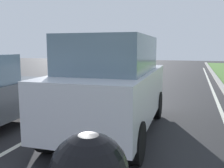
# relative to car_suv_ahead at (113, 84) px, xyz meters

# --- Properties ---
(ground_plane) EXTENTS (60.00, 60.00, 0.00)m
(ground_plane) POSITION_rel_car_suv_ahead_xyz_m (-0.91, 4.88, -1.17)
(ground_plane) COLOR #262628
(lane_line_center) EXTENTS (0.12, 32.00, 0.01)m
(lane_line_center) POSITION_rel_car_suv_ahead_xyz_m (-1.61, 4.88, -1.16)
(lane_line_center) COLOR silver
(lane_line_center) RESTS_ON ground
(lane_line_right_edge) EXTENTS (0.12, 32.00, 0.01)m
(lane_line_right_edge) POSITION_rel_car_suv_ahead_xyz_m (2.69, 4.88, -1.16)
(lane_line_right_edge) COLOR silver
(lane_line_right_edge) RESTS_ON ground
(car_suv_ahead) EXTENTS (2.06, 4.55, 2.28)m
(car_suv_ahead) POSITION_rel_car_suv_ahead_xyz_m (0.00, 0.00, 0.00)
(car_suv_ahead) COLOR silver
(car_suv_ahead) RESTS_ON ground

